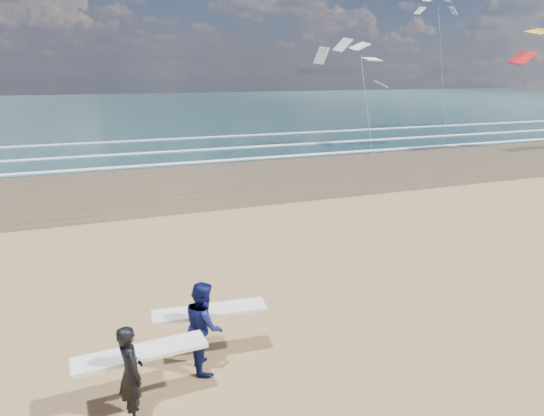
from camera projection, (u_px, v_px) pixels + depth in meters
name	position (u px, v px, depth m)	size (l,w,h in m)	color
wet_sand_strip	(433.00, 161.00, 30.48)	(220.00, 12.00, 0.01)	#463C25
ocean	(214.00, 106.00, 78.91)	(220.00, 100.00, 0.02)	#1A363A
foam_breakers	(351.00, 140.00, 39.53)	(220.00, 11.70, 0.05)	white
surfer_near	(133.00, 369.00, 7.79)	(2.23, 1.01, 1.65)	black
surfer_far	(204.00, 324.00, 9.09)	(2.24, 1.17, 1.75)	#0E1451
kite_1	(364.00, 81.00, 34.06)	(6.18, 4.78, 8.39)	slate
kite_5	(441.00, 56.00, 44.80)	(4.60, 4.61, 13.14)	slate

